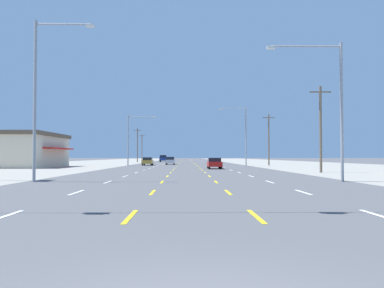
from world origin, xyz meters
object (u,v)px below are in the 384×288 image
sedan_far_left_near (148,161)px  streetlight_left_row_0 (40,89)px  streetlight_right_row_0 (333,99)px  streetlight_right_row_1 (243,132)px  hatchback_inner_left_mid (170,161)px  streetlight_left_row_1 (132,136)px  suv_far_left_midfar (163,158)px  sedan_inner_right_nearest (214,163)px

sedan_far_left_near → streetlight_left_row_0: size_ratio=0.42×
streetlight_right_row_0 → streetlight_right_row_1: 42.94m
hatchback_inner_left_mid → streetlight_right_row_1: streetlight_right_row_1 is taller
sedan_far_left_near → streetlight_left_row_1: size_ratio=0.52×
streetlight_left_row_0 → streetlight_left_row_1: (0.24, 42.94, -0.92)m
sedan_far_left_near → suv_far_left_midfar: 45.44m
sedan_inner_right_nearest → streetlight_left_row_1: size_ratio=0.52×
suv_far_left_midfar → streetlight_left_row_1: 50.15m
sedan_far_left_near → hatchback_inner_left_mid: bearing=56.7°
sedan_far_left_near → streetlight_left_row_0: 47.78m
hatchback_inner_left_mid → streetlight_right_row_0: streetlight_right_row_0 is taller
sedan_inner_right_nearest → suv_far_left_midfar: 66.56m
sedan_far_left_near → streetlight_right_row_1: bearing=-14.9°
sedan_far_left_near → streetlight_left_row_0: (-2.60, -47.41, 5.35)m
hatchback_inner_left_mid → streetlight_right_row_1: (12.96, -10.41, 5.14)m
sedan_inner_right_nearest → streetlight_left_row_0: streetlight_left_row_0 is taller
sedan_far_left_near → streetlight_right_row_1: 18.18m
streetlight_left_row_0 → streetlight_right_row_1: 47.14m
sedan_far_left_near → hatchback_inner_left_mid: size_ratio=1.15×
streetlight_left_row_0 → hatchback_inner_left_mid: bearing=83.1°
streetlight_left_row_1 → streetlight_left_row_0: bearing=-90.3°
sedan_far_left_near → streetlight_left_row_0: bearing=-93.1°
sedan_inner_right_nearest → streetlight_right_row_0: streetlight_right_row_0 is taller
sedan_far_left_near → streetlight_left_row_0: streetlight_left_row_0 is taller
streetlight_right_row_0 → streetlight_left_row_1: streetlight_right_row_0 is taller
suv_far_left_midfar → hatchback_inner_left_mid: bearing=-84.8°
hatchback_inner_left_mid → sedan_far_left_near: bearing=-123.3°
hatchback_inner_left_mid → streetlight_right_row_0: (12.86, -53.34, 4.72)m
streetlight_right_row_0 → streetlight_right_row_1: size_ratio=0.91×
streetlight_left_row_1 → streetlight_right_row_1: (19.21, -0.00, 0.74)m
streetlight_left_row_1 → streetlight_right_row_1: bearing=-0.0°
sedan_far_left_near → streetlight_left_row_1: (-2.36, -4.47, 4.43)m
sedan_far_left_near → streetlight_right_row_1: (16.85, -4.47, 5.17)m
streetlight_right_row_1 → suv_far_left_midfar: bearing=108.4°
sedan_inner_right_nearest → streetlight_left_row_0: 30.70m
sedan_inner_right_nearest → hatchback_inner_left_mid: bearing=104.7°
streetlight_right_row_1 → sedan_inner_right_nearest: bearing=-111.0°
streetlight_left_row_0 → streetlight_left_row_1: streetlight_left_row_0 is taller
suv_far_left_midfar → streetlight_right_row_0: (16.46, -92.84, 4.47)m
sedan_far_left_near → suv_far_left_midfar: suv_far_left_midfar is taller
streetlight_left_row_1 → streetlight_right_row_1: size_ratio=0.86×
sedan_inner_right_nearest → suv_far_left_midfar: (-10.47, 65.73, 0.27)m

